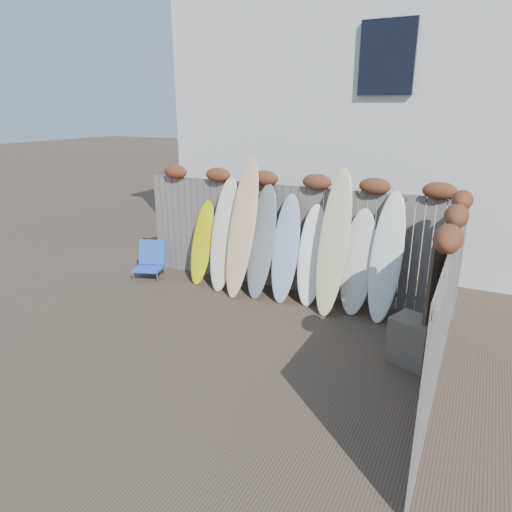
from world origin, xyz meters
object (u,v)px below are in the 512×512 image
at_px(surfboard_0, 202,243).
at_px(wooden_crate, 413,341).
at_px(beach_chair, 150,260).
at_px(lattice_panel, 440,297).

bearing_deg(surfboard_0, wooden_crate, -13.50).
bearing_deg(beach_chair, lattice_panel, -6.86).
relative_size(beach_chair, wooden_crate, 1.14).
distance_m(wooden_crate, surfboard_0, 4.44).
bearing_deg(wooden_crate, lattice_panel, 59.62).
height_order(lattice_panel, surfboard_0, lattice_panel).
height_order(wooden_crate, surfboard_0, surfboard_0).
bearing_deg(lattice_panel, beach_chair, -174.62).
xyz_separation_m(beach_chair, wooden_crate, (5.36, -1.08, -0.02)).
bearing_deg(lattice_panel, wooden_crate, -108.14).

